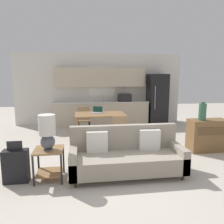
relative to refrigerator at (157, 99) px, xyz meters
The scene contains 14 objects.
ground_plane 4.86m from the refrigerator, 117.21° to the right, with size 20.00×20.00×0.00m, color beige.
wall_back 2.25m from the refrigerator, 169.67° to the left, with size 6.40×0.07×2.70m.
kitchen_counter 2.17m from the refrigerator, behind, with size 3.57×0.65×2.15m.
refrigerator is the anchor object (origin of this frame).
dining_table 3.00m from the refrigerator, 142.69° to the right, with size 1.44×0.91×0.76m.
couch 4.74m from the refrigerator, 116.42° to the right, with size 2.10×0.80×0.89m.
side_table 5.54m from the refrigerator, 129.43° to the right, with size 0.50×0.50×0.56m.
table_lamp 5.54m from the refrigerator, 129.21° to the right, with size 0.29×0.29×0.62m.
credenza 3.28m from the refrigerator, 86.93° to the right, with size 0.94×0.44×0.79m.
vase 3.27m from the refrigerator, 90.57° to the right, with size 0.18×0.18×0.44m.
dining_chair_near_right 3.31m from the refrigerator, 125.99° to the right, with size 0.47×0.47×0.84m.
dining_chair_far_left 3.06m from the refrigerator, 159.97° to the right, with size 0.44×0.44×0.84m.
laptop 2.94m from the refrigerator, 145.99° to the right, with size 0.37×0.33×0.20m.
suitcase 5.94m from the refrigerator, 133.48° to the right, with size 0.42×0.22×0.74m.
Camera 1 is at (-0.73, -3.85, 1.83)m, focal length 35.00 mm.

